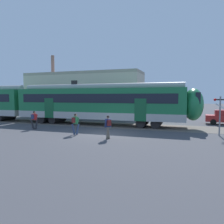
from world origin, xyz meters
name	(u,v)px	position (x,y,z in m)	size (l,w,h in m)	color
ground_plane	(104,134)	(0.00, 0.00, 0.00)	(160.00, 160.00, 0.00)	#424247
track_bed	(15,121)	(-13.81, 5.31, 0.01)	(80.00, 4.40, 0.01)	#605951
commuter_train	(31,103)	(-11.33, 5.30, 2.25)	(38.05, 3.07, 4.73)	#B7B7B2
pedestrian_red	(34,118)	(-6.97, 0.37, 0.99)	(0.62, 0.61, 1.67)	#28282D
pedestrian_green	(75,122)	(-2.03, -0.94, 0.99)	(0.65, 0.58, 1.67)	navy
pedestrian_navy	(108,125)	(1.00, -1.74, 0.99)	(0.50, 0.68, 1.67)	#6B6051
crossing_signal	(220,109)	(8.58, 2.24, 2.01)	(0.96, 0.22, 3.00)	gray
background_building	(83,95)	(-8.23, 12.86, 3.21)	(17.08, 5.00, 9.20)	beige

